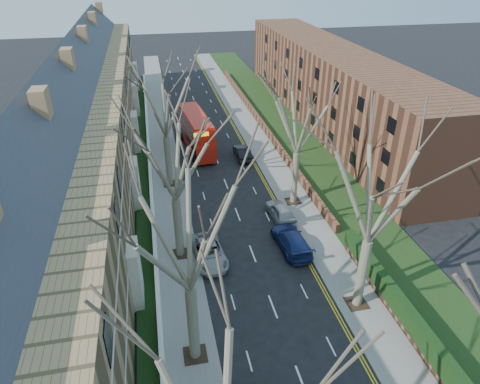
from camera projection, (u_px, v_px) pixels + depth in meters
pavement_left at (162, 144)px, 53.74m from camera, size 3.00×102.00×0.12m
pavement_right at (255, 136)px, 55.90m from camera, size 3.00×102.00×0.12m
terrace_left at (84, 130)px, 42.86m from camera, size 9.70×78.00×13.60m
flats_right at (329, 85)px, 58.92m from camera, size 13.97×54.00×10.00m
wall_hedge_right at (438, 359)px, 24.25m from camera, size 0.70×24.00×1.80m
front_wall_left at (150, 169)px, 46.37m from camera, size 0.30×78.00×1.00m
grass_verge_right at (288, 133)px, 56.66m from camera, size 6.00×102.00×0.06m
tree_left_mid at (185, 225)px, 21.05m from camera, size 10.50×10.50×14.71m
tree_left_far at (172, 150)px, 29.70m from camera, size 10.15×10.15×14.22m
tree_left_dist at (162, 95)px, 39.74m from camera, size 10.50×10.50×14.71m
tree_right_mid at (378, 183)px, 24.80m from camera, size 10.50×10.50×14.71m
tree_right_far at (300, 111)px, 36.85m from camera, size 10.15×10.15×14.22m
double_decker_bus at (196, 133)px, 51.31m from camera, size 3.38×10.52×4.35m
car_left_far at (209, 252)px, 33.47m from camera, size 2.75×5.24×1.41m
car_right_near at (291, 240)px, 34.73m from camera, size 2.46×5.47×1.55m
car_right_mid at (281, 211)px, 38.64m from camera, size 2.14×4.47×1.48m
car_right_far at (242, 152)px, 49.79m from camera, size 1.52×4.37×1.44m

